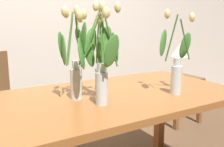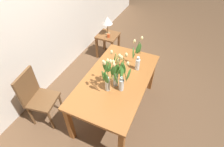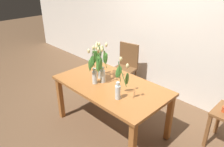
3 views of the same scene
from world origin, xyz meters
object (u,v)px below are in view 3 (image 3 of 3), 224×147
at_px(tulip_vase_3, 99,64).
at_px(dining_chair, 126,65).
at_px(dining_table, 111,90).
at_px(tulip_vase_0, 119,86).
at_px(tulip_vase_1, 95,69).
at_px(tulip_vase_2, 101,67).
at_px(pillar_candle, 224,109).

distance_m(tulip_vase_3, dining_chair, 1.15).
bearing_deg(dining_chair, dining_table, -58.57).
height_order(tulip_vase_0, tulip_vase_1, tulip_vase_1).
bearing_deg(dining_chair, tulip_vase_1, -68.45).
height_order(tulip_vase_2, pillar_candle, tulip_vase_2).
height_order(tulip_vase_2, tulip_vase_3, tulip_vase_2).
relative_size(tulip_vase_2, tulip_vase_3, 1.06).
xyz_separation_m(dining_table, tulip_vase_2, (-0.14, -0.05, 0.33)).
bearing_deg(tulip_vase_1, dining_chair, 111.55).
relative_size(tulip_vase_1, dining_chair, 0.60).
xyz_separation_m(tulip_vase_0, pillar_candle, (0.95, 0.93, -0.33)).
distance_m(dining_table, dining_chair, 1.20).
bearing_deg(dining_chair, pillar_candle, -8.36).
height_order(dining_table, pillar_candle, dining_table).
distance_m(tulip_vase_1, dining_chair, 1.32).
bearing_deg(tulip_vase_0, tulip_vase_3, 160.68).
xyz_separation_m(dining_table, tulip_vase_0, (0.34, -0.19, 0.27)).
bearing_deg(tulip_vase_1, dining_table, 38.88).
bearing_deg(tulip_vase_2, pillar_candle, 28.95).
relative_size(dining_table, dining_chair, 1.72).
distance_m(dining_table, tulip_vase_3, 0.41).
height_order(tulip_vase_0, tulip_vase_2, tulip_vase_2).
height_order(tulip_vase_1, tulip_vase_3, tulip_vase_1).
distance_m(tulip_vase_1, pillar_candle, 1.74).
relative_size(tulip_vase_0, tulip_vase_2, 0.93).
bearing_deg(tulip_vase_3, dining_chair, 110.11).
relative_size(tulip_vase_0, dining_chair, 0.57).
height_order(tulip_vase_0, pillar_candle, tulip_vase_0).
bearing_deg(dining_table, dining_chair, 121.43).
bearing_deg(tulip_vase_2, tulip_vase_0, -16.09).
bearing_deg(tulip_vase_3, tulip_vase_1, -59.97).
distance_m(dining_table, tulip_vase_1, 0.38).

